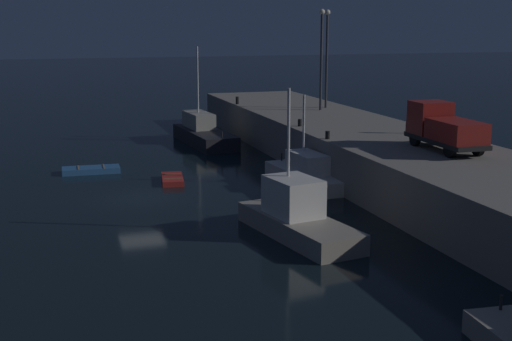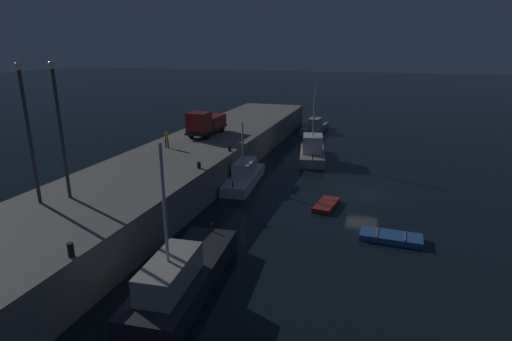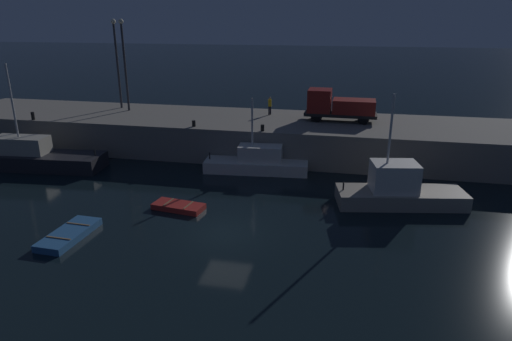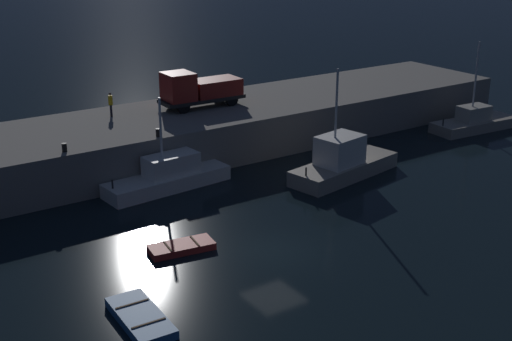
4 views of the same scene
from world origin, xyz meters
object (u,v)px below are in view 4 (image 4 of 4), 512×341
Objects in this scene: fishing_boat_orange at (343,162)px; dinghy_orange_near at (140,318)px; fishing_trawler_red at (169,176)px; dockworker at (111,103)px; bollard_west at (64,147)px; utility_truck at (199,89)px; fishing_boat_white at (474,122)px; bollard_east at (158,133)px; rowboat_white_mid at (181,247)px.

fishing_boat_orange is 18.95m from dinghy_orange_near.
fishing_trawler_red reaches higher than dockworker.
fishing_trawler_red reaches higher than bollard_west.
utility_truck is at bearing 112.03° from fishing_boat_orange.
dockworker is (-24.92, 9.14, 3.07)m from fishing_boat_white.
bollard_west is at bearing 81.36° from dinghy_orange_near.
fishing_boat_orange reaches higher than fishing_trawler_red.
dockworker is (-10.00, 11.40, 2.74)m from fishing_boat_orange.
fishing_trawler_red is at bearing -17.05° from bollard_west.
bollard_east is (0.48, -5.82, -0.65)m from dockworker.
fishing_boat_orange reaches higher than dinghy_orange_near.
rowboat_white_mid is 10.00m from bollard_east.
fishing_boat_white reaches higher than utility_truck.
bollard_east is (-5.38, -4.63, -1.00)m from utility_truck.
dockworker is (2.90, 14.79, 3.52)m from rowboat_white_mid.
dinghy_orange_near is at bearing -119.36° from bollard_east.
bollard_east is at bearing 84.96° from fishing_trawler_red.
fishing_boat_white is 30.28m from bollard_west.
fishing_trawler_red is 8.31m from rowboat_white_mid.
fishing_boat_white is 28.39m from rowboat_white_mid.
rowboat_white_mid is 15.47m from dockworker.
fishing_boat_white is 24.78m from bollard_east.
fishing_trawler_red reaches higher than rowboat_white_mid.
rowboat_white_mid is at bearing -110.65° from bollard_east.
fishing_boat_white is at bearing -22.66° from utility_truck.
dinghy_orange_near is 2.40× the size of dockworker.
fishing_trawler_red is 2.06× the size of dinghy_orange_near.
fishing_trawler_red is at bearing 58.43° from dinghy_orange_near.
utility_truck is (5.50, 5.97, 3.30)m from fishing_trawler_red.
rowboat_white_mid is 0.55× the size of utility_truck.
dockworker is at bearing 92.90° from fishing_trawler_red.
fishing_boat_white is at bearing 11.47° from rowboat_white_mid.
fishing_boat_white is 14.95× the size of bollard_east.
dinghy_orange_near is (-17.16, -8.00, -0.76)m from fishing_boat_orange.
fishing_trawler_red is 0.97× the size of fishing_boat_orange.
bollard_east is (0.12, 1.34, 2.30)m from fishing_trawler_red.
dockworker is (-0.36, 7.16, 2.96)m from fishing_trawler_red.
bollard_east is at bearing -139.30° from utility_truck.
bollard_west is (-2.15, 9.29, 2.86)m from rowboat_white_mid.
fishing_trawler_red is 2.67m from bollard_east.
fishing_boat_orange is (-14.92, -2.26, 0.32)m from fishing_boat_white.
utility_truck is 3.72× the size of dockworker.
bollard_east is at bearing 172.26° from fishing_boat_white.
utility_truck reaches higher than dockworker.
utility_truck is 12.31× the size of bollard_west.
fishing_trawler_red reaches higher than dinghy_orange_near.
fishing_trawler_red reaches higher than bollard_east.
bollard_east reaches higher than rowboat_white_mid.
rowboat_white_mid is 16.63m from utility_truck.
dockworker reaches higher than bollard_west.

